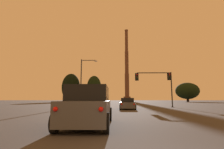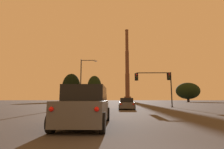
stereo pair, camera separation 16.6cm
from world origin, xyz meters
name	(u,v)px [view 2 (the right image)]	position (x,y,z in m)	size (l,w,h in m)	color
suv_left_lane_third	(86,106)	(-2.85, 5.54, 0.90)	(2.11, 4.91, 1.86)	#4C4F54
sedan_center_lane_front	(127,104)	(-0.03, 19.99, 0.67)	(2.15, 4.76, 1.43)	#4C4F54
pickup_truck_left_lane_second	(95,104)	(-3.33, 13.23, 0.80)	(2.24, 5.53, 1.82)	silver
traffic_light_overhead_right	(159,80)	(5.59, 25.60, 4.37)	(6.08, 0.50, 5.68)	black
street_lamp	(83,77)	(-7.26, 28.12, 5.19)	(3.05, 0.36, 8.47)	#38383A
smokestack	(127,72)	(8.07, 139.15, 23.49)	(5.63, 5.63, 60.04)	#523427
treeline_far_right	(188,91)	(36.59, 90.27, 5.77)	(12.28, 11.05, 10.10)	black
treeline_center_right	(71,87)	(-24.33, 86.20, 7.51)	(9.23, 8.31, 14.49)	black
treeline_center_left	(94,87)	(-12.50, 86.90, 7.68)	(7.24, 6.52, 13.47)	black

